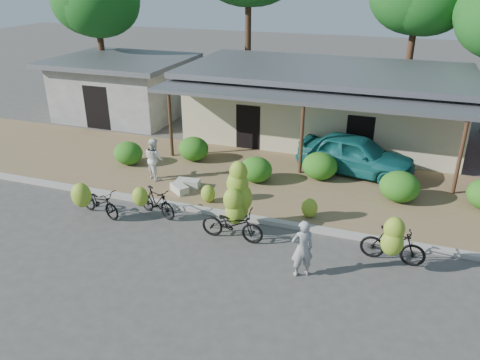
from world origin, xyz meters
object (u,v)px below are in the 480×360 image
Objects in this scene: sack_near at (188,183)px; sack_far at (180,188)px; bike_center at (235,209)px; bike_right at (393,243)px; bike_left at (154,201)px; teal_van at (355,154)px; bike_far_left at (96,201)px; vendor at (302,248)px; bystander at (154,159)px.

sack_far is at bearing -103.20° from sack_near.
bike_center reaches higher than bike_right.
bike_left is 8.05m from teal_van.
bike_left is 1.75m from sack_far.
bike_far_left is 1.14× the size of vendor.
sack_near is (-7.30, 2.52, -0.44)m from bike_right.
vendor reaches higher than sack_near.
sack_far is at bearing 78.53° from bike_right.
bike_far_left is 0.42× the size of teal_van.
vendor is at bearing -172.99° from teal_van.
bike_left is at bearing 150.10° from bystander.
bike_far_left is 4.71m from bike_center.
bike_center is 5.08m from bystander.
bike_far_left is 2.49× the size of sack_far.
bike_far_left is at bearing 128.86° from bike_left.
sack_far is (-2.84, 1.94, -0.64)m from bike_center.
bike_right is 2.56m from vendor.
bystander is at bearing 57.60° from bike_center.
bike_right is (7.47, -0.31, 0.14)m from bike_left.
bike_far_left is at bearing -124.59° from sack_near.
vendor is 7.80m from bystander.
bike_left is at bearing 86.15° from bike_center.
bike_left is 0.95× the size of bike_right.
bystander reaches higher than vendor.
sack_far is 6.94m from teal_van.
vendor is at bearing -36.67° from sack_near.
vendor is (2.36, -1.36, -0.08)m from bike_center.
teal_van reaches higher than sack_far.
bike_right reaches higher than sack_near.
bike_far_left is 9.81m from teal_van.
bike_far_left is at bearing 95.86° from bike_right.
bike_right is at bearing -19.04° from sack_near.
sack_near is (1.96, 2.84, -0.31)m from bike_far_left.
bike_far_left is 9.27m from bike_right.
teal_van is (5.59, 3.41, 0.61)m from sack_near.
sack_far is (-7.42, 2.04, -0.45)m from bike_right.
bystander is at bearing 124.40° from teal_van.
teal_van is (-1.71, 5.93, 0.17)m from bike_right.
bike_left is 2.23m from sack_near.
bike_center reaches higher than teal_van.
bike_center is 0.52× the size of teal_van.
sack_near is at bearing 76.80° from sack_far.
bike_left is 2.27× the size of sack_far.
sack_near is 0.53× the size of bystander.
teal_van is at bearing -25.69° from bike_center.
bike_left is 0.73× the size of bike_center.
bike_center is 2.72m from vendor.
sack_near is at bearing -160.44° from bystander.
vendor is at bearing -119.47° from bike_center.
bike_right reaches higher than teal_van.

